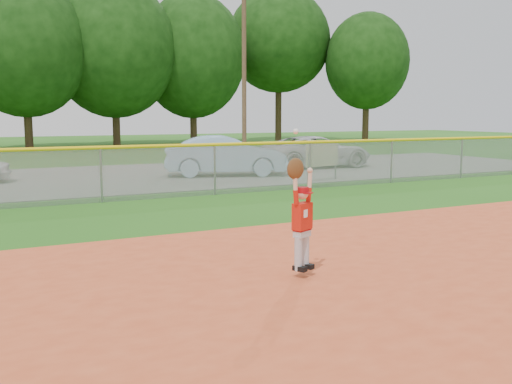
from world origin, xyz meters
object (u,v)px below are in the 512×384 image
car_blue (226,156)px  car_white_b (316,152)px  ballplayer (301,215)px  sponsor_sign (322,155)px

car_blue → car_white_b: car_blue is taller
car_blue → ballplayer: bearing=179.5°
car_blue → car_white_b: (5.05, 1.42, -0.07)m
car_blue → sponsor_sign: 3.94m
sponsor_sign → ballplayer: ballplayer is taller
car_white_b → ballplayer: (-9.63, -14.67, 0.23)m
ballplayer → car_blue: bearing=70.9°
car_white_b → ballplayer: size_ratio=2.44×
car_blue → sponsor_sign: car_blue is taller
car_blue → car_white_b: bearing=-55.7°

